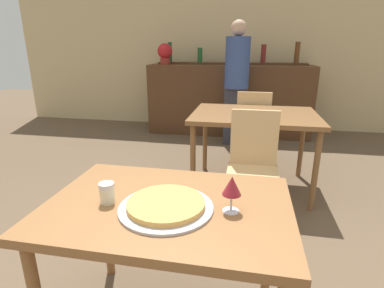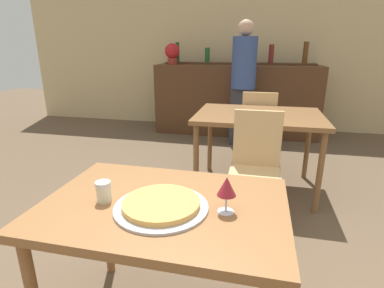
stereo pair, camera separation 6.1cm
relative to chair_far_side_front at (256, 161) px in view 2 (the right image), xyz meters
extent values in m
cube|color=#D1B784|center=(-0.39, 3.14, 0.88)|extent=(8.00, 0.05, 2.80)
cube|color=brown|center=(-0.39, -1.14, 0.18)|extent=(1.08, 0.74, 0.04)
cylinder|color=brown|center=(-0.87, -0.83, -0.18)|extent=(0.05, 0.05, 0.68)
cylinder|color=brown|center=(0.09, -0.83, -0.18)|extent=(0.05, 0.05, 0.68)
cube|color=brown|center=(0.00, 0.61, 0.24)|extent=(1.18, 0.88, 0.04)
cylinder|color=brown|center=(-0.53, 0.23, -0.15)|extent=(0.05, 0.05, 0.74)
cylinder|color=brown|center=(0.53, 0.23, -0.15)|extent=(0.05, 0.05, 0.74)
cylinder|color=brown|center=(-0.53, 0.99, -0.15)|extent=(0.05, 0.05, 0.74)
cylinder|color=brown|center=(0.53, 0.99, -0.15)|extent=(0.05, 0.05, 0.74)
cube|color=#4C2D19|center=(-0.39, 2.64, 0.04)|extent=(2.60, 0.56, 1.12)
cube|color=#4C2D19|center=(-0.39, 2.78, 0.61)|extent=(2.39, 0.24, 0.03)
cylinder|color=#1E5123|center=(-1.40, 2.78, 0.79)|extent=(0.07, 0.07, 0.32)
cylinder|color=#1E5123|center=(-0.90, 2.78, 0.74)|extent=(0.08, 0.08, 0.23)
cylinder|color=maroon|center=(-0.39, 2.78, 0.77)|extent=(0.07, 0.07, 0.28)
cylinder|color=maroon|center=(0.12, 2.78, 0.77)|extent=(0.08, 0.08, 0.28)
cylinder|color=#5B3314|center=(0.63, 2.78, 0.79)|extent=(0.08, 0.08, 0.32)
cube|color=tan|center=(0.00, -0.08, -0.09)|extent=(0.40, 0.40, 0.04)
cube|color=tan|center=(0.00, 0.10, 0.16)|extent=(0.38, 0.04, 0.46)
cylinder|color=tan|center=(-0.17, -0.25, -0.31)|extent=(0.03, 0.03, 0.41)
cylinder|color=tan|center=(0.17, -0.25, -0.31)|extent=(0.03, 0.03, 0.41)
cylinder|color=tan|center=(-0.17, 0.09, -0.31)|extent=(0.03, 0.03, 0.41)
cylinder|color=tan|center=(0.17, 0.09, -0.31)|extent=(0.03, 0.03, 0.41)
cube|color=tan|center=(0.00, 1.30, -0.09)|extent=(0.40, 0.40, 0.04)
cube|color=tan|center=(0.00, 1.11, 0.16)|extent=(0.38, 0.04, 0.46)
cylinder|color=tan|center=(0.17, 1.47, -0.31)|extent=(0.03, 0.03, 0.41)
cylinder|color=tan|center=(-0.17, 1.47, -0.31)|extent=(0.03, 0.03, 0.41)
cylinder|color=tan|center=(0.17, 1.13, -0.31)|extent=(0.03, 0.03, 0.41)
cylinder|color=tan|center=(-0.17, 1.13, -0.31)|extent=(0.03, 0.03, 0.41)
cylinder|color=#B7B7BC|center=(-0.38, -1.19, 0.21)|extent=(0.41, 0.41, 0.01)
cylinder|color=gold|center=(-0.38, -1.19, 0.23)|extent=(0.33, 0.33, 0.02)
cylinder|color=beige|center=(-0.65, -1.19, 0.24)|extent=(0.06, 0.06, 0.07)
cylinder|color=silver|center=(-0.65, -1.19, 0.29)|extent=(0.07, 0.07, 0.02)
cube|color=#2D2D38|center=(-0.25, 2.06, -0.10)|extent=(0.32, 0.18, 0.83)
cylinder|color=#33477F|center=(-0.25, 2.06, 0.66)|extent=(0.34, 0.34, 0.69)
sphere|color=tan|center=(-0.25, 2.06, 1.11)|extent=(0.21, 0.21, 0.21)
cylinder|color=silver|center=(-0.11, -1.16, 0.21)|extent=(0.07, 0.07, 0.00)
cylinder|color=silver|center=(-0.11, -1.16, 0.24)|extent=(0.01, 0.01, 0.07)
cone|color=maroon|center=(-0.11, -1.16, 0.32)|extent=(0.08, 0.08, 0.08)
cylinder|color=maroon|center=(-1.44, 2.59, 0.65)|extent=(0.16, 0.16, 0.10)
sphere|color=red|center=(-1.44, 2.59, 0.81)|extent=(0.24, 0.24, 0.24)
camera|label=1|loc=(-0.06, -2.28, 0.86)|focal=28.00mm
camera|label=2|loc=(0.00, -2.27, 0.86)|focal=28.00mm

